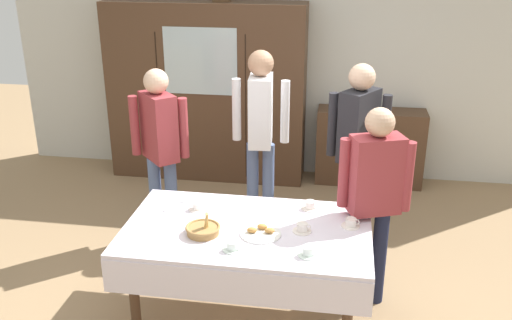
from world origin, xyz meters
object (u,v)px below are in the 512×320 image
Objects in this scene: tea_cup_center at (302,228)px; person_by_cabinet at (374,190)px; dining_table at (246,242)px; bookshelf_low at (370,147)px; tea_cup_near_left at (308,252)px; person_behind_table_left at (160,140)px; tea_cup_far_left at (197,206)px; spoon_far_right at (161,210)px; person_beside_shelf at (358,139)px; bread_basket at (203,229)px; tea_cup_back_edge at (310,205)px; tea_cup_front_edge at (233,246)px; book_stack at (373,108)px; wall_cabinet at (207,92)px; pastry_plate at (261,232)px; spoon_near_right at (181,202)px; person_behind_table_right at (261,123)px; tea_cup_mid_right at (351,223)px.

person_by_cabinet is at bearing 33.76° from tea_cup_center.
bookshelf_low is at bearing 70.49° from dining_table.
person_behind_table_left is (-1.39, 1.33, 0.21)m from tea_cup_near_left.
spoon_far_right is (-0.26, -0.06, -0.02)m from tea_cup_far_left.
bookshelf_low is at bearing 82.71° from person_beside_shelf.
tea_cup_near_left is at bearing -13.19° from bread_basket.
tea_cup_back_edge reaches higher than spoon_far_right.
tea_cup_center is at bearing 36.66° from tea_cup_front_edge.
book_stack is 1.54× the size of spoon_far_right.
wall_cabinet is at bearing -178.42° from bookshelf_low.
tea_cup_far_left is (-0.83, -0.15, -0.00)m from tea_cup_back_edge.
pastry_plate is 2.35× the size of spoon_near_right.
tea_cup_far_left is 0.08× the size of person_behind_table_right.
tea_cup_center reaches higher than pastry_plate.
tea_cup_center is 0.36m from tea_cup_back_edge.
book_stack reaches higher than tea_cup_far_left.
tea_cup_near_left is 0.46× the size of pastry_plate.
person_behind_table_left reaches higher than dining_table.
person_behind_table_right is at bearing 83.70° from bread_basket.
person_beside_shelf is (0.04, 1.06, 0.26)m from tea_cup_mid_right.
book_stack is at bearing 76.95° from tea_cup_back_edge.
spoon_far_right is at bearing -114.50° from person_behind_table_right.
pastry_plate is 1.54m from person_behind_table_left.
person_beside_shelf is (0.31, 1.49, 0.26)m from tea_cup_near_left.
dining_table is 2.77m from wall_cabinet.
person_beside_shelf reaches higher than tea_cup_center.
bookshelf_low is at bearing 56.79° from spoon_near_right.
person_beside_shelf reaches higher than spoon_far_right.
tea_cup_center and tea_cup_near_left have the same top height.
bread_basket is at bearing -160.42° from dining_table.
spoon_far_right is 0.19m from spoon_near_right.
tea_cup_back_edge is at bearing 85.13° from tea_cup_center.
bread_basket is at bearing -36.31° from spoon_far_right.
tea_cup_near_left is 0.08× the size of person_by_cabinet.
tea_cup_mid_right reaches higher than spoon_far_right.
spoon_near_right is at bearing -146.51° from person_beside_shelf.
wall_cabinet is 2.57m from tea_cup_back_edge.
spoon_far_right is 0.07× the size of person_beside_shelf.
tea_cup_near_left is (-0.49, -2.91, -0.13)m from book_stack.
spoon_near_right is at bearing 148.39° from dining_table.
tea_cup_mid_right is at bearing -56.37° from wall_cabinet.
person_beside_shelf is at bearing -97.29° from bookshelf_low.
person_by_cabinet reaches higher than bread_basket.
dining_table is 13.21× the size of tea_cup_center.
pastry_plate is 1.51m from person_behind_table_right.
person_behind_table_right reaches higher than spoon_near_right.
person_by_cabinet is 0.87m from person_beside_shelf.
bookshelf_low is 2.33m from tea_cup_back_edge.
book_stack is at bearing 56.74° from spoon_far_right.
book_stack reaches higher than spoon_near_right.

